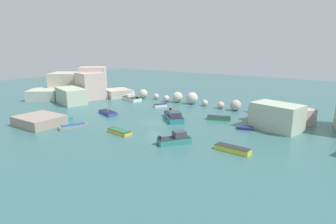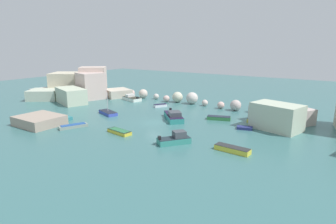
% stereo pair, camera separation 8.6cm
% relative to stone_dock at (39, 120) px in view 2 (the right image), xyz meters
% --- Properties ---
extents(cove_water, '(160.00, 160.00, 0.00)m').
position_rel_stone_dock_xyz_m(cove_water, '(14.80, 11.58, -0.78)').
color(cove_water, '#3A6C6C').
rests_on(cove_water, ground).
extents(cliff_headland_left, '(21.81, 20.57, 7.41)m').
position_rel_stone_dock_xyz_m(cliff_headland_left, '(-15.10, 20.10, 1.81)').
color(cliff_headland_left, beige).
rests_on(cliff_headland_left, ground).
extents(rock_breakwater, '(36.09, 3.47, 2.61)m').
position_rel_stone_dock_xyz_m(rock_breakwater, '(11.30, 28.49, 0.28)').
color(rock_breakwater, beige).
rests_on(rock_breakwater, ground).
extents(stone_dock, '(7.05, 5.96, 1.56)m').
position_rel_stone_dock_xyz_m(stone_dock, '(0.00, 0.00, 0.00)').
color(stone_dock, tan).
rests_on(stone_dock, ground).
extents(moored_boat_0, '(5.46, 3.67, 1.38)m').
position_rel_stone_dock_xyz_m(moored_boat_0, '(-1.31, 24.62, -0.28)').
color(moored_boat_0, white).
rests_on(moored_boat_0, cove_water).
extents(moored_boat_1, '(4.87, 3.27, 4.23)m').
position_rel_stone_dock_xyz_m(moored_boat_1, '(4.04, 11.52, -0.46)').
color(moored_boat_1, '#3C4FBC').
rests_on(moored_boat_1, cove_water).
extents(moored_boat_2, '(4.25, 2.00, 0.56)m').
position_rel_stone_dock_xyz_m(moored_boat_2, '(14.08, 3.84, -0.48)').
color(moored_boat_2, yellow).
rests_on(moored_boat_2, cove_water).
extents(moored_boat_3, '(3.93, 1.66, 0.59)m').
position_rel_stone_dock_xyz_m(moored_boat_3, '(-0.09, 4.63, -0.48)').
color(moored_boat_3, teal).
rests_on(moored_boat_3, cove_water).
extents(moored_boat_4, '(3.98, 4.52, 1.68)m').
position_rel_stone_dock_xyz_m(moored_boat_4, '(23.36, 4.68, -0.16)').
color(moored_boat_4, teal).
rests_on(moored_boat_4, cove_water).
extents(moored_boat_5, '(2.63, 1.90, 0.43)m').
position_rel_stone_dock_xyz_m(moored_boat_5, '(28.91, 16.29, -0.56)').
color(moored_boat_5, navy).
rests_on(moored_boat_5, cove_water).
extents(moored_boat_6, '(6.33, 6.52, 1.68)m').
position_rel_stone_dock_xyz_m(moored_boat_6, '(16.58, 15.04, -0.15)').
color(moored_boat_6, teal).
rests_on(moored_boat_6, cove_water).
extents(moored_boat_7, '(2.40, 2.93, 0.60)m').
position_rel_stone_dock_xyz_m(moored_boat_7, '(8.48, 22.42, -0.48)').
color(moored_boat_7, white).
rests_on(moored_boat_7, cove_water).
extents(moored_boat_8, '(4.28, 2.63, 0.64)m').
position_rel_stone_dock_xyz_m(moored_boat_8, '(23.17, 19.43, -0.46)').
color(moored_boat_8, '#378045').
rests_on(moored_boat_8, cove_water).
extents(moored_boat_9, '(2.82, 4.55, 0.56)m').
position_rel_stone_dock_xyz_m(moored_boat_9, '(5.90, 2.00, -0.51)').
color(moored_boat_9, gray).
rests_on(moored_boat_9, cove_water).
extents(moored_boat_10, '(4.53, 1.65, 0.68)m').
position_rel_stone_dock_xyz_m(moored_boat_10, '(30.88, 6.01, -0.44)').
color(moored_boat_10, yellow).
rests_on(moored_boat_10, cove_water).
extents(moored_boat_11, '(2.96, 4.30, 0.71)m').
position_rel_stone_dock_xyz_m(moored_boat_11, '(29.39, 21.80, -0.43)').
color(moored_boat_11, yellow).
rests_on(moored_boat_11, cove_water).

